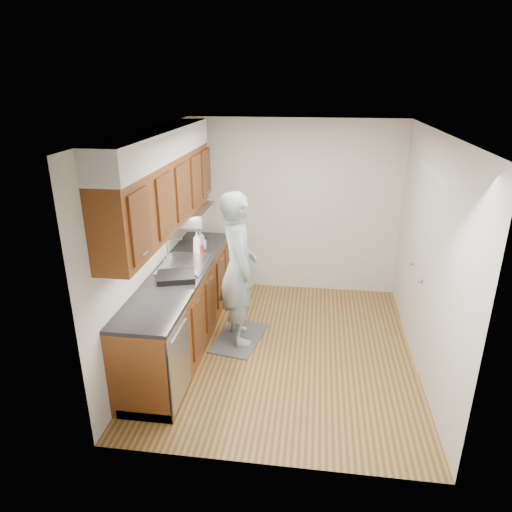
{
  "coord_description": "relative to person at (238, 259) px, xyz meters",
  "views": [
    {
      "loc": [
        0.31,
        -4.63,
        2.98
      ],
      "look_at": [
        -0.35,
        0.25,
        1.07
      ],
      "focal_mm": 32.0,
      "sensor_mm": 36.0,
      "label": 1
    }
  ],
  "objects": [
    {
      "name": "soap_bottle_b",
      "position": [
        -0.57,
        0.57,
        -0.02
      ],
      "size": [
        0.11,
        0.11,
        0.18
      ],
      "primitive_type": "imported",
      "rotation": [
        0.0,
        0.0,
        -0.47
      ],
      "color": "white",
      "rests_on": "counter"
    },
    {
      "name": "floor",
      "position": [
        0.55,
        -0.16,
        -1.05
      ],
      "size": [
        3.5,
        3.5,
        0.0
      ],
      "primitive_type": "plane",
      "color": "olive",
      "rests_on": "ground"
    },
    {
      "name": "floor_mat",
      "position": [
        0.0,
        -0.0,
        -1.05
      ],
      "size": [
        0.65,
        0.93,
        0.02
      ],
      "primitive_type": "cube",
      "rotation": [
        0.0,
        0.0,
        -0.19
      ],
      "color": "#5F5F61",
      "rests_on": "floor"
    },
    {
      "name": "dish_rack",
      "position": [
        -0.62,
        -0.4,
        -0.08
      ],
      "size": [
        0.48,
        0.44,
        0.06
      ],
      "primitive_type": "cube",
      "rotation": [
        0.0,
        0.0,
        0.3
      ],
      "color": "black",
      "rests_on": "counter"
    },
    {
      "name": "upper_cabinets",
      "position": [
        -0.78,
        -0.12,
        0.9
      ],
      "size": [
        0.47,
        2.8,
        1.21
      ],
      "color": "brown",
      "rests_on": "wall_left"
    },
    {
      "name": "soda_can",
      "position": [
        -0.53,
        0.39,
        -0.06
      ],
      "size": [
        0.08,
        0.08,
        0.11
      ],
      "primitive_type": "cylinder",
      "rotation": [
        0.0,
        0.0,
        -0.36
      ],
      "color": "#B0331E",
      "rests_on": "counter"
    },
    {
      "name": "soap_bottle_c",
      "position": [
        -0.66,
        0.84,
        -0.04
      ],
      "size": [
        0.17,
        0.17,
        0.15
      ],
      "primitive_type": "imported",
      "rotation": [
        0.0,
        0.0,
        0.59
      ],
      "color": "white",
      "rests_on": "counter"
    },
    {
      "name": "soap_bottle_a",
      "position": [
        -0.59,
        0.41,
        0.03
      ],
      "size": [
        0.14,
        0.14,
        0.29
      ],
      "primitive_type": "imported",
      "rotation": [
        0.0,
        0.0,
        0.29
      ],
      "color": "white",
      "rests_on": "counter"
    },
    {
      "name": "closet_door",
      "position": [
        2.04,
        0.14,
        -0.03
      ],
      "size": [
        0.02,
        1.22,
        2.05
      ],
      "primitive_type": "cube",
      "color": "white",
      "rests_on": "wall_right"
    },
    {
      "name": "ceiling",
      "position": [
        0.55,
        -0.16,
        1.45
      ],
      "size": [
        3.5,
        3.5,
        0.0
      ],
      "primitive_type": "plane",
      "rotation": [
        3.14,
        0.0,
        0.0
      ],
      "color": "white",
      "rests_on": "wall_left"
    },
    {
      "name": "wall_left",
      "position": [
        -0.95,
        -0.16,
        0.2
      ],
      "size": [
        0.02,
        3.5,
        2.5
      ],
      "primitive_type": "cube",
      "color": "beige",
      "rests_on": "floor"
    },
    {
      "name": "counter",
      "position": [
        -0.65,
        -0.16,
        -0.56
      ],
      "size": [
        0.64,
        2.8,
        1.3
      ],
      "color": "brown",
      "rests_on": "floor"
    },
    {
      "name": "person",
      "position": [
        0.0,
        0.0,
        0.0
      ],
      "size": [
        0.73,
        0.86,
        2.07
      ],
      "primitive_type": "imported",
      "rotation": [
        0.0,
        0.0,
        1.97
      ],
      "color": "#8CA5AB",
      "rests_on": "floor_mat"
    },
    {
      "name": "wall_right",
      "position": [
        2.05,
        -0.16,
        0.2
      ],
      "size": [
        0.02,
        3.5,
        2.5
      ],
      "primitive_type": "cube",
      "color": "beige",
      "rests_on": "floor"
    },
    {
      "name": "wall_back",
      "position": [
        0.55,
        1.59,
        0.2
      ],
      "size": [
        3.0,
        0.02,
        2.5
      ],
      "primitive_type": "cube",
      "color": "beige",
      "rests_on": "floor"
    }
  ]
}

